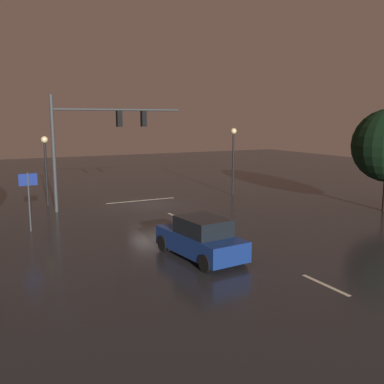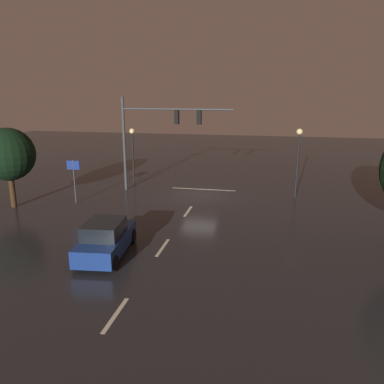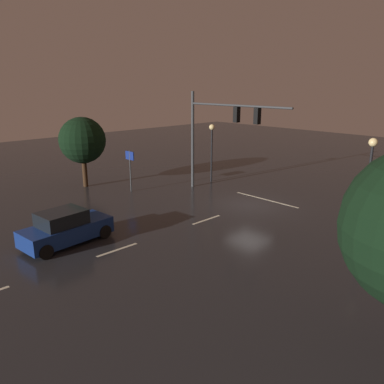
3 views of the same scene
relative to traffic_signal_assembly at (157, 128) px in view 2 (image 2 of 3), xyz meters
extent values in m
plane|color=#232326|center=(-3.30, 0.57, -4.82)|extent=(80.00, 80.00, 0.00)
cylinder|color=#383A3D|center=(2.62, 0.01, -1.30)|extent=(0.22, 0.22, 7.04)
cylinder|color=#383A3D|center=(-1.50, 0.01, 1.37)|extent=(8.25, 0.14, 0.14)
cube|color=black|center=(-1.50, 0.01, 0.80)|extent=(0.32, 0.36, 1.00)
sphere|color=black|center=(-1.50, -0.18, 1.12)|extent=(0.20, 0.20, 0.20)
sphere|color=black|center=(-1.50, -0.18, 0.80)|extent=(0.20, 0.20, 0.20)
sphere|color=#19F24C|center=(-1.50, -0.18, 0.48)|extent=(0.20, 0.20, 0.20)
cube|color=black|center=(-3.15, 0.01, 0.80)|extent=(0.32, 0.36, 1.00)
sphere|color=black|center=(-3.15, -0.18, 1.12)|extent=(0.20, 0.20, 0.20)
sphere|color=black|center=(-3.15, -0.18, 0.80)|extent=(0.20, 0.20, 0.20)
sphere|color=#19F24C|center=(-3.15, -0.18, 0.48)|extent=(0.20, 0.20, 0.20)
cube|color=beige|center=(-3.30, 4.57, -4.81)|extent=(0.16, 2.20, 0.01)
cube|color=beige|center=(-3.30, 10.57, -4.81)|extent=(0.16, 2.20, 0.01)
cube|color=beige|center=(-3.30, 16.57, -4.81)|extent=(0.16, 2.20, 0.01)
cube|color=beige|center=(-3.30, -1.19, -4.81)|extent=(5.00, 0.16, 0.01)
cube|color=navy|center=(-0.95, 11.90, -4.20)|extent=(2.22, 4.46, 0.80)
cube|color=black|center=(-0.97, 12.10, -3.46)|extent=(1.80, 2.25, 0.68)
cylinder|color=black|center=(0.04, 10.39, -4.48)|extent=(0.29, 0.70, 0.68)
cylinder|color=black|center=(-1.63, 10.22, -4.48)|extent=(0.29, 0.70, 0.68)
cylinder|color=black|center=(-0.28, 13.57, -4.48)|extent=(0.29, 0.70, 0.68)
cylinder|color=black|center=(-1.95, 13.41, -4.48)|extent=(0.29, 0.70, 0.68)
sphere|color=#F9EFC6|center=(-0.09, 9.85, -4.15)|extent=(0.20, 0.20, 0.20)
sphere|color=#F9EFC6|center=(-1.39, 9.72, -4.15)|extent=(0.20, 0.20, 0.20)
cylinder|color=black|center=(-10.20, -0.19, -2.55)|extent=(0.14, 0.14, 4.54)
sphere|color=#F9D88C|center=(-10.20, -0.19, -0.09)|extent=(0.44, 0.44, 0.44)
cylinder|color=black|center=(2.77, -2.19, -2.75)|extent=(0.14, 0.14, 4.13)
sphere|color=#F9D88C|center=(2.77, -2.19, -0.51)|extent=(0.44, 0.44, 0.44)
cylinder|color=#383A3D|center=(4.66, 4.23, -3.32)|extent=(0.09, 0.09, 2.99)
cube|color=navy|center=(4.66, 4.23, -2.18)|extent=(0.90, 0.10, 0.60)
cylinder|color=#382314|center=(8.25, 5.90, -3.70)|extent=(0.36, 0.36, 2.24)
sphere|color=black|center=(8.25, 5.90, -1.30)|extent=(3.41, 3.41, 3.41)
camera|label=1|loc=(7.36, 27.31, 0.82)|focal=41.41mm
camera|label=2|loc=(-8.22, 27.53, 2.67)|focal=35.96mm
camera|label=3|loc=(-17.75, 19.46, 2.72)|focal=35.83mm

